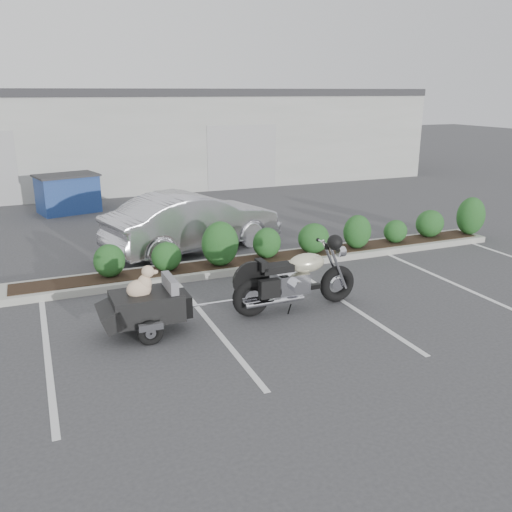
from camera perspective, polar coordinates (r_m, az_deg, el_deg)
name	(u,v)px	position (r m, az deg, el deg)	size (l,w,h in m)	color
ground	(276,301)	(10.56, 2.08, -4.76)	(90.00, 90.00, 0.00)	#38383A
planter_kerb	(275,260)	(12.82, 2.03, -0.44)	(12.00, 1.00, 0.15)	#9E9E93
building	(122,134)	(26.29, -13.94, 12.34)	(26.00, 10.00, 4.00)	#9EA099
motorcycle	(296,280)	(10.02, 4.25, -2.49)	(2.52, 0.85, 1.45)	black
pet_trailer	(146,305)	(9.22, -11.55, -5.06)	(2.00, 1.11, 1.20)	black
sedan	(193,222)	(13.81, -6.60, 3.62)	(1.58, 4.53, 1.49)	#B6B5BD
dumpster	(68,193)	(19.22, -19.20, 6.26)	(2.19, 1.74, 1.27)	navy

